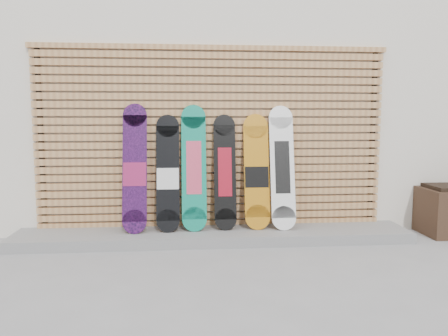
{
  "coord_description": "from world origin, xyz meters",
  "views": [
    {
      "loc": [
        -0.46,
        -4.32,
        1.43
      ],
      "look_at": [
        -0.02,
        0.75,
        0.85
      ],
      "focal_mm": 35.0,
      "sensor_mm": 36.0,
      "label": 1
    }
  ],
  "objects_px": {
    "snowboard_0": "(135,169)",
    "snowboard_1": "(168,174)",
    "snowboard_2": "(194,168)",
    "snowboard_4": "(257,172)",
    "snowboard_3": "(225,172)",
    "snowboard_5": "(282,167)"
  },
  "relations": [
    {
      "from": "snowboard_0",
      "to": "snowboard_1",
      "type": "relative_size",
      "value": 1.1
    },
    {
      "from": "snowboard_2",
      "to": "snowboard_4",
      "type": "distance_m",
      "value": 0.75
    },
    {
      "from": "snowboard_4",
      "to": "snowboard_3",
      "type": "bearing_deg",
      "value": 179.32
    },
    {
      "from": "snowboard_0",
      "to": "snowboard_5",
      "type": "height_order",
      "value": "snowboard_0"
    },
    {
      "from": "snowboard_2",
      "to": "snowboard_4",
      "type": "xyz_separation_m",
      "value": [
        0.75,
        0.01,
        -0.06
      ]
    },
    {
      "from": "snowboard_0",
      "to": "snowboard_4",
      "type": "relative_size",
      "value": 1.09
    },
    {
      "from": "snowboard_1",
      "to": "snowboard_5",
      "type": "xyz_separation_m",
      "value": [
        1.36,
        -0.01,
        0.06
      ]
    },
    {
      "from": "snowboard_0",
      "to": "snowboard_3",
      "type": "bearing_deg",
      "value": 2.04
    },
    {
      "from": "snowboard_2",
      "to": "snowboard_5",
      "type": "distance_m",
      "value": 1.05
    },
    {
      "from": "snowboard_0",
      "to": "snowboard_3",
      "type": "xyz_separation_m",
      "value": [
        1.05,
        0.04,
        -0.05
      ]
    },
    {
      "from": "snowboard_1",
      "to": "snowboard_3",
      "type": "distance_m",
      "value": 0.67
    },
    {
      "from": "snowboard_4",
      "to": "snowboard_5",
      "type": "height_order",
      "value": "snowboard_5"
    },
    {
      "from": "snowboard_1",
      "to": "snowboard_5",
      "type": "relative_size",
      "value": 0.93
    },
    {
      "from": "snowboard_3",
      "to": "snowboard_4",
      "type": "distance_m",
      "value": 0.38
    },
    {
      "from": "snowboard_3",
      "to": "snowboard_4",
      "type": "relative_size",
      "value": 0.99
    },
    {
      "from": "snowboard_0",
      "to": "snowboard_3",
      "type": "height_order",
      "value": "snowboard_0"
    },
    {
      "from": "snowboard_1",
      "to": "snowboard_3",
      "type": "xyz_separation_m",
      "value": [
        0.67,
        0.02,
        0.01
      ]
    },
    {
      "from": "snowboard_0",
      "to": "snowboard_1",
      "type": "xyz_separation_m",
      "value": [
        0.38,
        0.02,
        -0.06
      ]
    },
    {
      "from": "snowboard_0",
      "to": "snowboard_4",
      "type": "xyz_separation_m",
      "value": [
        1.43,
        0.03,
        -0.06
      ]
    },
    {
      "from": "snowboard_3",
      "to": "snowboard_4",
      "type": "xyz_separation_m",
      "value": [
        0.38,
        -0.0,
        -0.01
      ]
    },
    {
      "from": "snowboard_1",
      "to": "snowboard_3",
      "type": "bearing_deg",
      "value": 1.83
    },
    {
      "from": "snowboard_0",
      "to": "snowboard_2",
      "type": "distance_m",
      "value": 0.69
    }
  ]
}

